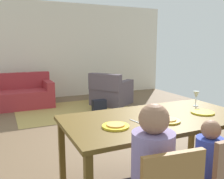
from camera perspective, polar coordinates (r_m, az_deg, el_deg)
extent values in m
cube|color=brown|center=(4.41, -3.18, -9.71)|extent=(6.83, 6.37, 0.02)
cube|color=beige|center=(7.26, -12.84, 8.84)|extent=(6.83, 0.10, 2.70)
cube|color=brown|center=(2.60, 10.42, -6.70)|extent=(1.94, 0.99, 0.04)
cube|color=brown|center=(2.76, -11.65, -14.13)|extent=(0.06, 0.06, 0.72)
cube|color=brown|center=(3.59, 18.23, -8.65)|extent=(0.06, 0.06, 0.72)
cylinder|color=yellow|center=(2.24, 0.86, -8.59)|extent=(0.25, 0.25, 0.02)
cylinder|color=#E7943C|center=(2.23, 0.86, -8.23)|extent=(0.17, 0.17, 0.01)
cylinder|color=yellow|center=(2.46, 12.87, -7.11)|extent=(0.25, 0.25, 0.02)
cylinder|color=gold|center=(2.45, 12.88, -6.78)|extent=(0.17, 0.17, 0.01)
cylinder|color=yellow|center=(2.86, 20.44, -5.06)|extent=(0.25, 0.25, 0.02)
cylinder|color=silver|center=(3.16, 18.97, -3.64)|extent=(0.06, 0.06, 0.01)
cylinder|color=silver|center=(3.15, 19.02, -2.79)|extent=(0.01, 0.01, 0.09)
cone|color=silver|center=(3.14, 19.11, -1.18)|extent=(0.07, 0.07, 0.09)
cube|color=silver|center=(2.40, 5.39, -7.42)|extent=(0.04, 0.15, 0.01)
cube|color=silver|center=(2.77, 12.21, -5.22)|extent=(0.06, 0.17, 0.01)
cylinder|color=#8A76AC|center=(1.79, 9.48, -16.78)|extent=(0.30, 0.30, 0.46)
sphere|color=#96684C|center=(1.67, 9.80, -6.80)|extent=(0.21, 0.21, 0.21)
cylinder|color=#374BBF|center=(2.14, 21.74, -14.65)|extent=(0.22, 0.22, 0.33)
sphere|color=#93674D|center=(2.06, 22.17, -8.71)|extent=(0.15, 0.15, 0.15)
cube|color=#A98E4A|center=(5.81, -8.77, -4.74)|extent=(2.60, 1.80, 0.01)
cube|color=#9D2C31|center=(6.35, -21.41, -2.15)|extent=(1.70, 0.84, 0.42)
cube|color=#9D2C31|center=(6.61, -21.83, 1.90)|extent=(1.70, 0.20, 0.40)
cube|color=#9D2C31|center=(6.37, -14.77, 1.10)|extent=(0.18, 0.84, 0.20)
cube|color=#574B54|center=(6.30, -0.07, -1.52)|extent=(1.18, 1.18, 0.42)
cube|color=#574B54|center=(5.94, -1.70, 1.77)|extent=(0.66, 0.81, 0.40)
cube|color=#574B54|center=(6.09, 2.67, 1.02)|extent=(0.79, 0.63, 0.20)
cube|color=#574B54|center=(6.42, -2.67, 1.49)|extent=(0.79, 0.63, 0.20)
cube|color=black|center=(5.66, -3.03, -3.72)|extent=(0.32, 0.16, 0.26)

